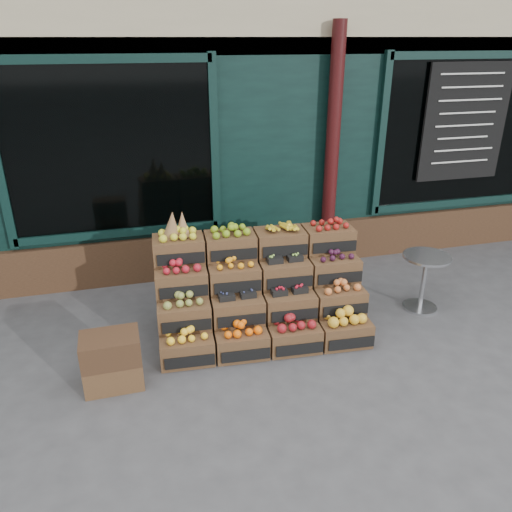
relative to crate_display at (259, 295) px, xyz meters
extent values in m
plane|color=#424244|center=(0.19, -0.61, -0.42)|extent=(60.00, 60.00, 0.00)
cube|color=black|center=(0.19, 4.59, 1.98)|extent=(12.00, 6.00, 4.80)
cube|color=black|center=(0.19, 1.64, 1.08)|extent=(12.00, 0.12, 3.00)
cube|color=#3F2819|center=(0.19, 1.57, -0.12)|extent=(12.00, 0.18, 0.60)
cube|color=black|center=(-1.41, 1.57, 1.33)|extent=(2.40, 0.06, 2.00)
cube|color=black|center=(3.39, 1.57, 1.33)|extent=(2.40, 0.06, 2.00)
cylinder|color=#350C0D|center=(1.39, 1.44, 1.18)|extent=(0.18, 0.18, 3.20)
cube|color=black|center=(3.39, 1.49, 1.48)|extent=(1.30, 0.04, 1.60)
cube|color=#533721|center=(-0.85, -0.38, -0.29)|extent=(0.56, 0.41, 0.27)
cube|color=black|center=(-0.87, -0.58, -0.32)|extent=(0.49, 0.05, 0.12)
cube|color=yellow|center=(-0.85, -0.38, -0.11)|extent=(0.45, 0.31, 0.09)
cube|color=#533721|center=(-0.30, -0.42, -0.29)|extent=(0.56, 0.41, 0.27)
cube|color=black|center=(-0.31, -0.62, -0.32)|extent=(0.49, 0.05, 0.12)
cube|color=#F95F08|center=(-0.30, -0.42, -0.11)|extent=(0.45, 0.31, 0.09)
cube|color=#533721|center=(0.25, -0.46, -0.29)|extent=(0.56, 0.41, 0.27)
cube|color=black|center=(0.24, -0.66, -0.32)|extent=(0.49, 0.05, 0.12)
cube|color=maroon|center=(0.25, -0.46, -0.11)|extent=(0.45, 0.31, 0.10)
cube|color=#533721|center=(0.80, -0.50, -0.29)|extent=(0.56, 0.41, 0.27)
cube|color=black|center=(0.79, -0.70, -0.32)|extent=(0.49, 0.05, 0.12)
cube|color=gold|center=(0.80, -0.50, -0.10)|extent=(0.45, 0.31, 0.12)
cube|color=#533721|center=(-0.84, -0.16, -0.02)|extent=(0.56, 0.41, 0.27)
cube|color=black|center=(-0.85, -0.36, -0.05)|extent=(0.49, 0.05, 0.12)
cube|color=olive|center=(-0.84, -0.16, 0.15)|extent=(0.45, 0.31, 0.09)
cube|color=#533721|center=(-0.28, -0.20, -0.02)|extent=(0.56, 0.41, 0.27)
cube|color=black|center=(-0.30, -0.39, -0.05)|extent=(0.49, 0.05, 0.12)
cube|color=navy|center=(-0.28, -0.20, 0.12)|extent=(0.45, 0.31, 0.03)
cube|color=#533721|center=(0.27, -0.24, -0.02)|extent=(0.56, 0.41, 0.27)
cube|color=black|center=(0.25, -0.43, -0.05)|extent=(0.49, 0.05, 0.12)
cube|color=#AB1325|center=(0.27, -0.24, 0.13)|extent=(0.45, 0.31, 0.04)
cube|color=#533721|center=(0.82, -0.28, -0.02)|extent=(0.56, 0.41, 0.27)
cube|color=black|center=(0.81, -0.47, -0.05)|extent=(0.49, 0.05, 0.12)
cube|color=#C86831|center=(0.82, -0.28, 0.15)|extent=(0.45, 0.31, 0.09)
cube|color=#533721|center=(-0.82, 0.07, 0.24)|extent=(0.56, 0.41, 0.27)
cube|color=black|center=(-0.83, -0.13, 0.22)|extent=(0.49, 0.05, 0.12)
cube|color=#A61824|center=(-0.82, 0.07, 0.42)|extent=(0.45, 0.31, 0.09)
cube|color=#533721|center=(-0.27, 0.03, 0.24)|extent=(0.56, 0.41, 0.27)
cube|color=black|center=(-0.28, -0.17, 0.22)|extent=(0.49, 0.05, 0.12)
cube|color=orange|center=(-0.27, 0.03, 0.41)|extent=(0.45, 0.31, 0.07)
cube|color=#533721|center=(0.28, -0.01, 0.24)|extent=(0.56, 0.41, 0.27)
cube|color=black|center=(0.27, -0.21, 0.22)|extent=(0.49, 0.05, 0.12)
cube|color=#8BBB4C|center=(0.28, -0.01, 0.39)|extent=(0.45, 0.31, 0.03)
cube|color=#533721|center=(0.84, -0.05, 0.24)|extent=(0.56, 0.41, 0.27)
cube|color=black|center=(0.82, -0.25, 0.22)|extent=(0.49, 0.05, 0.12)
cube|color=#341027|center=(0.84, -0.05, 0.41)|extent=(0.45, 0.31, 0.07)
cube|color=#533721|center=(-0.80, 0.29, 0.51)|extent=(0.56, 0.41, 0.27)
cube|color=black|center=(-0.82, 0.09, 0.48)|extent=(0.49, 0.05, 0.12)
cube|color=gold|center=(-0.80, 0.29, 0.69)|extent=(0.45, 0.31, 0.09)
cube|color=#533721|center=(-0.25, 0.25, 0.51)|extent=(0.56, 0.41, 0.27)
cube|color=black|center=(-0.27, 0.06, 0.48)|extent=(0.49, 0.05, 0.12)
cube|color=olive|center=(-0.25, 0.25, 0.69)|extent=(0.45, 0.31, 0.09)
cube|color=#533721|center=(0.30, 0.21, 0.51)|extent=(0.56, 0.41, 0.27)
cube|color=black|center=(0.29, 0.02, 0.48)|extent=(0.49, 0.05, 0.12)
cube|color=gold|center=(0.30, 0.21, 0.68)|extent=(0.45, 0.31, 0.08)
cube|color=#533721|center=(0.85, 0.17, 0.51)|extent=(0.56, 0.41, 0.27)
cube|color=black|center=(0.84, -0.02, 0.48)|extent=(0.49, 0.05, 0.12)
cube|color=maroon|center=(0.85, 0.17, 0.68)|extent=(0.45, 0.31, 0.08)
cube|color=#3F2819|center=(-0.01, -0.22, -0.29)|extent=(2.21, 0.52, 0.27)
cube|color=#3F2819|center=(0.01, 0.01, -0.16)|extent=(2.21, 0.52, 0.53)
cube|color=#3F2819|center=(0.02, 0.23, -0.02)|extent=(2.21, 0.52, 0.80)
cone|color=olive|center=(-0.86, 0.29, 0.80)|extent=(0.18, 0.18, 0.31)
cone|color=olive|center=(-0.74, 0.33, 0.78)|extent=(0.16, 0.16, 0.27)
cube|color=#533721|center=(-1.57, -0.60, -0.29)|extent=(0.54, 0.37, 0.27)
cube|color=#3F2819|center=(-1.57, -0.60, -0.03)|extent=(0.54, 0.37, 0.27)
cylinder|color=silver|center=(2.00, -0.06, -0.41)|extent=(0.40, 0.40, 0.03)
cylinder|color=silver|center=(2.00, -0.06, -0.09)|extent=(0.05, 0.05, 0.66)
cylinder|color=silver|center=(2.00, -0.06, 0.25)|extent=(0.55, 0.55, 0.03)
imported|color=#1A5D2A|center=(-1.05, 2.19, 0.52)|extent=(0.72, 0.51, 1.89)
camera|label=1|loc=(-1.27, -4.63, 2.58)|focal=35.00mm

